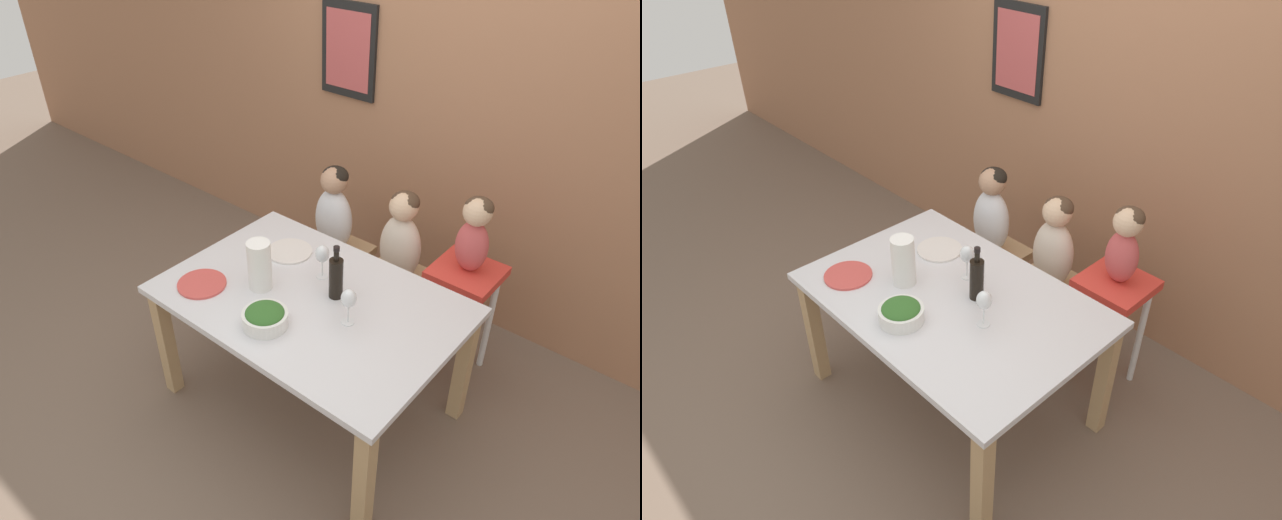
# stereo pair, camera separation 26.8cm
# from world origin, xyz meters

# --- Properties ---
(ground_plane) EXTENTS (14.00, 14.00, 0.00)m
(ground_plane) POSITION_xyz_m (0.00, 0.00, 0.00)
(ground_plane) COLOR #705B4C
(wall_back) EXTENTS (10.00, 0.09, 2.70)m
(wall_back) POSITION_xyz_m (-0.00, 1.26, 1.35)
(wall_back) COLOR #9E6B4C
(wall_back) RESTS_ON ground_plane
(dining_table) EXTENTS (1.42, 0.97, 0.72)m
(dining_table) POSITION_xyz_m (0.00, 0.00, 0.63)
(dining_table) COLOR silver
(dining_table) RESTS_ON ground_plane
(chair_far_left) EXTENTS (0.40, 0.40, 0.45)m
(chair_far_left) POSITION_xyz_m (-0.43, 0.72, 0.38)
(chair_far_left) COLOR silver
(chair_far_left) RESTS_ON ground_plane
(chair_far_center) EXTENTS (0.40, 0.40, 0.45)m
(chair_far_center) POSITION_xyz_m (0.05, 0.72, 0.38)
(chair_far_center) COLOR silver
(chair_far_center) RESTS_ON ground_plane
(chair_right_highchair) EXTENTS (0.34, 0.34, 0.70)m
(chair_right_highchair) POSITION_xyz_m (0.46, 0.72, 0.55)
(chair_right_highchair) COLOR silver
(chair_right_highchair) RESTS_ON ground_plane
(person_child_left) EXTENTS (0.25, 0.17, 0.56)m
(person_child_left) POSITION_xyz_m (-0.43, 0.72, 0.74)
(person_child_left) COLOR silver
(person_child_left) RESTS_ON chair_far_left
(person_child_center) EXTENTS (0.25, 0.17, 0.56)m
(person_child_center) POSITION_xyz_m (0.05, 0.72, 0.74)
(person_child_center) COLOR beige
(person_child_center) RESTS_ON chair_far_center
(person_baby_right) EXTENTS (0.17, 0.15, 0.42)m
(person_baby_right) POSITION_xyz_m (0.46, 0.72, 0.94)
(person_baby_right) COLOR #C64C4C
(person_baby_right) RESTS_ON chair_right_highchair
(wine_bottle) EXTENTS (0.07, 0.07, 0.28)m
(wine_bottle) POSITION_xyz_m (0.09, 0.09, 0.84)
(wine_bottle) COLOR black
(wine_bottle) RESTS_ON dining_table
(paper_towel_roll) EXTENTS (0.12, 0.12, 0.26)m
(paper_towel_roll) POSITION_xyz_m (-0.24, -0.09, 0.85)
(paper_towel_roll) COLOR white
(paper_towel_roll) RESTS_ON dining_table
(wine_glass_near) EXTENTS (0.07, 0.07, 0.19)m
(wine_glass_near) POSITION_xyz_m (0.25, -0.03, 0.86)
(wine_glass_near) COLOR white
(wine_glass_near) RESTS_ON dining_table
(wine_glass_far) EXTENTS (0.07, 0.07, 0.19)m
(wine_glass_far) POSITION_xyz_m (-0.06, 0.17, 0.86)
(wine_glass_far) COLOR white
(wine_glass_far) RESTS_ON dining_table
(salad_bowl_large) EXTENTS (0.21, 0.21, 0.09)m
(salad_bowl_large) POSITION_xyz_m (-0.03, -0.28, 0.77)
(salad_bowl_large) COLOR white
(salad_bowl_large) RESTS_ON dining_table
(dinner_plate_front_left) EXTENTS (0.24, 0.24, 0.01)m
(dinner_plate_front_left) POSITION_xyz_m (-0.48, -0.27, 0.73)
(dinner_plate_front_left) COLOR #D14C47
(dinner_plate_front_left) RESTS_ON dining_table
(dinner_plate_back_left) EXTENTS (0.24, 0.24, 0.01)m
(dinner_plate_back_left) POSITION_xyz_m (-0.34, 0.22, 0.73)
(dinner_plate_back_left) COLOR silver
(dinner_plate_back_left) RESTS_ON dining_table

